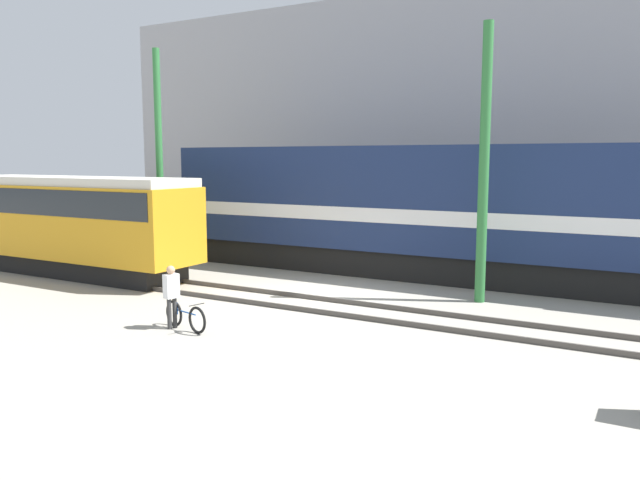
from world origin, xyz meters
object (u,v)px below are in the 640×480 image
object	(u,v)px
freight_locomotive	(447,210)
streetcar	(73,219)
bicycle	(185,317)
person	(171,291)
utility_pole_left	(159,159)
utility_pole_center	(484,165)

from	to	relation	value
freight_locomotive	streetcar	bearing A→B (deg)	-154.17
bicycle	person	bearing A→B (deg)	-171.83
streetcar	bicycle	xyz separation A→B (m)	(8.66, -3.75, -1.71)
person	utility_pole_left	xyz separation A→B (m)	(-6.76, 6.75, 3.25)
streetcar	bicycle	size ratio (longest dim) A/B	6.40
utility_pole_center	bicycle	bearing A→B (deg)	-129.57
freight_locomotive	streetcar	xyz separation A→B (m)	(-12.18, -5.90, -0.41)
freight_locomotive	bicycle	xyz separation A→B (m)	(-3.52, -9.65, -2.12)
utility_pole_left	streetcar	bearing A→B (deg)	-117.22
freight_locomotive	streetcar	world-z (taller)	freight_locomotive
streetcar	bicycle	bearing A→B (deg)	-23.40
bicycle	utility_pole_center	xyz separation A→B (m)	(5.53, 6.70, 3.71)
bicycle	person	size ratio (longest dim) A/B	1.02
freight_locomotive	streetcar	size ratio (longest dim) A/B	2.05
utility_pole_left	utility_pole_center	xyz separation A→B (m)	(12.68, 0.00, -0.16)
streetcar	utility_pole_left	xyz separation A→B (m)	(1.52, 2.95, 2.16)
person	utility_pole_center	bearing A→B (deg)	48.75
utility_pole_center	streetcar	bearing A→B (deg)	-168.26
freight_locomotive	utility_pole_center	xyz separation A→B (m)	(2.01, -2.95, 1.59)
utility_pole_left	utility_pole_center	distance (m)	12.68
utility_pole_left	bicycle	bearing A→B (deg)	-43.15
streetcar	utility_pole_center	size ratio (longest dim) A/B	1.29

